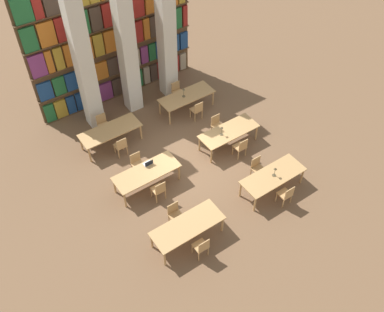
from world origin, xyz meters
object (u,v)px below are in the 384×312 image
at_px(chair_6, 241,147).
at_px(reading_table_0, 188,227).
at_px(chair_4, 159,190).
at_px(chair_0, 202,247).
at_px(chair_9, 103,124).
at_px(desk_lamp_2, 184,91).
at_px(chair_10, 197,110).
at_px(pillar_left, 83,60).
at_px(desk_lamp_1, 222,129).
at_px(reading_table_1, 273,177).
at_px(pillar_right, 166,31).
at_px(chair_8, 121,146).
at_px(pillar_center, 126,45).
at_px(reading_table_4, 110,131).
at_px(chair_1, 175,214).
at_px(desk_lamp_0, 275,170).
at_px(chair_11, 177,91).
at_px(chair_3, 257,168).
at_px(chair_7, 217,125).
at_px(reading_table_2, 147,173).
at_px(laptop, 148,163).
at_px(chair_2, 286,194).
at_px(chair_5, 137,163).
at_px(reading_table_3, 229,132).
at_px(reading_table_5, 187,97).

bearing_deg(chair_6, reading_table_0, -152.73).
bearing_deg(chair_4, chair_6, 0.19).
distance_m(chair_0, chair_9, 6.79).
bearing_deg(desk_lamp_2, chair_10, -78.94).
distance_m(pillar_left, desk_lamp_1, 5.69).
bearing_deg(reading_table_1, chair_4, 151.56).
height_order(pillar_right, chair_8, pillar_right).
bearing_deg(pillar_center, reading_table_0, -105.15).
distance_m(pillar_right, chair_4, 6.57).
bearing_deg(reading_table_1, reading_table_4, 124.24).
bearing_deg(chair_1, desk_lamp_0, 168.39).
xyz_separation_m(chair_8, chair_11, (3.57, 1.58, 0.00)).
bearing_deg(desk_lamp_2, chair_6, -85.74).
relative_size(chair_3, chair_7, 1.00).
bearing_deg(pillar_center, reading_table_2, -112.97).
relative_size(chair_3, chair_4, 1.00).
bearing_deg(desk_lamp_2, reading_table_0, -122.83).
xyz_separation_m(reading_table_0, laptop, (0.31, 2.93, 0.11)).
distance_m(chair_2, reading_table_2, 4.85).
height_order(chair_6, chair_11, same).
bearing_deg(chair_1, pillar_right, -120.84).
xyz_separation_m(reading_table_1, chair_5, (-3.48, 3.38, -0.19)).
bearing_deg(reading_table_4, desk_lamp_1, -38.09).
height_order(chair_4, desk_lamp_2, desk_lamp_2).
distance_m(pillar_right, reading_table_1, 7.21).
relative_size(chair_1, laptop, 2.81).
xyz_separation_m(chair_5, chair_6, (3.62, -1.49, 0.00)).
distance_m(reading_table_2, desk_lamp_2, 4.37).
distance_m(chair_7, chair_11, 2.71).
xyz_separation_m(chair_2, desk_lamp_2, (-0.08, 6.11, 0.53)).
distance_m(reading_table_1, reading_table_4, 6.37).
height_order(chair_1, reading_table_2, chair_1).
height_order(desk_lamp_1, chair_8, desk_lamp_1).
bearing_deg(chair_10, laptop, -152.84).
height_order(reading_table_3, chair_11, chair_11).
bearing_deg(chair_5, chair_11, -142.25).
relative_size(pillar_right, reading_table_0, 2.54).
xyz_separation_m(chair_0, chair_8, (0.04, 5.30, 0.00)).
height_order(chair_4, desk_lamp_1, desk_lamp_1).
bearing_deg(pillar_left, laptop, -86.25).
distance_m(laptop, desk_lamp_2, 4.01).
xyz_separation_m(reading_table_0, chair_5, (0.12, 3.41, -0.19)).
xyz_separation_m(reading_table_0, chair_1, (0.01, 0.75, -0.19)).
bearing_deg(reading_table_5, chair_0, -120.46).
relative_size(chair_2, desk_lamp_1, 2.22).
bearing_deg(chair_4, desk_lamp_0, -28.56).
xyz_separation_m(chair_6, desk_lamp_2, (-0.26, 3.46, 0.53)).
distance_m(chair_3, reading_table_3, 1.92).
distance_m(pillar_center, chair_4, 5.80).
bearing_deg(reading_table_3, reading_table_2, -179.81).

